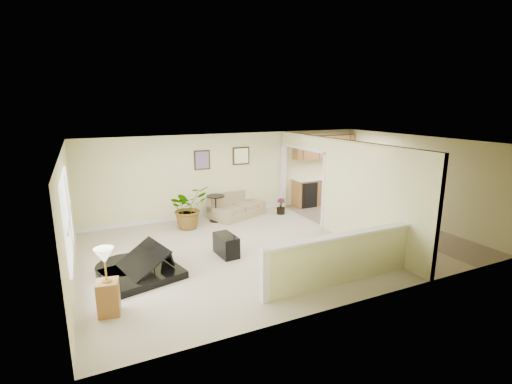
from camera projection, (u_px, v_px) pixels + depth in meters
name	position (u px, v px, depth m)	size (l,w,h in m)	color
floor	(277.00, 244.00, 9.12)	(9.00, 9.00, 0.00)	beige
back_wall	(232.00, 174.00, 11.47)	(9.00, 0.04, 2.50)	beige
front_wall	(364.00, 234.00, 6.19)	(9.00, 0.04, 2.50)	beige
left_wall	(68.00, 219.00, 6.97)	(0.04, 6.00, 2.50)	beige
right_wall	(415.00, 179.00, 10.70)	(0.04, 6.00, 2.50)	beige
ceiling	(279.00, 142.00, 8.54)	(9.00, 6.00, 0.04)	silver
kitchen_vinyl	(376.00, 226.00, 10.42)	(2.70, 6.00, 0.01)	tan
interior_partition	(333.00, 187.00, 9.81)	(0.18, 5.99, 2.50)	beige
pony_half_wall	(339.00, 258.00, 7.01)	(3.42, 0.22, 1.00)	beige
left_window	(67.00, 216.00, 6.49)	(0.05, 2.15, 1.45)	white
wall_art_left	(202.00, 160.00, 10.94)	(0.48, 0.04, 0.58)	#352213
wall_mirror	(241.00, 156.00, 11.44)	(0.55, 0.04, 0.55)	#352213
kitchen_cabinets	(322.00, 179.00, 12.65)	(2.36, 0.65, 2.33)	olive
piano	(138.00, 249.00, 7.35)	(1.86, 1.87, 1.32)	black
piano_bench	(226.00, 245.00, 8.41)	(0.36, 0.72, 0.48)	black
loveseat	(236.00, 205.00, 11.32)	(1.94, 1.46, 0.93)	#A08466
accent_table	(216.00, 205.00, 10.81)	(0.53, 0.53, 0.77)	black
palm_plant	(188.00, 208.00, 10.21)	(1.32, 1.24, 1.18)	black
small_plant	(281.00, 207.00, 11.59)	(0.35, 0.35, 0.50)	black
lamp_stand	(107.00, 287.00, 5.98)	(0.38, 0.38, 1.15)	olive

